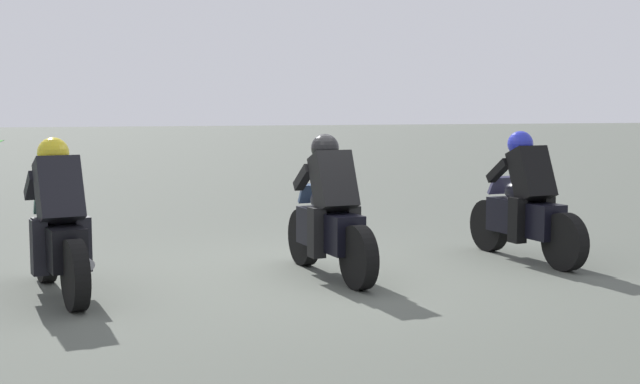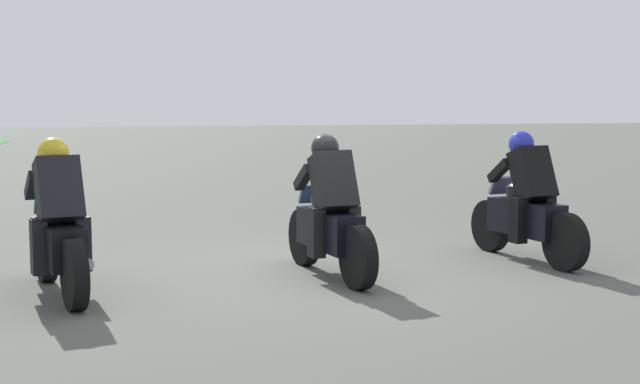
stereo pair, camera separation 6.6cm
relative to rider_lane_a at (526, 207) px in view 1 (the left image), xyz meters
The scene contains 4 objects.
ground_plane 2.64m from the rider_lane_a, 92.11° to the left, with size 120.00×120.00×0.00m, color #4B5048.
rider_lane_a is the anchor object (origin of this frame).
rider_lane_b 2.48m from the rider_lane_a, 97.16° to the left, with size 2.04×0.59×1.51m.
rider_lane_c 5.22m from the rider_lane_a, 95.37° to the left, with size 2.02×0.66×1.51m.
Camera 1 is at (-8.84, 2.35, 1.84)m, focal length 48.16 mm.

